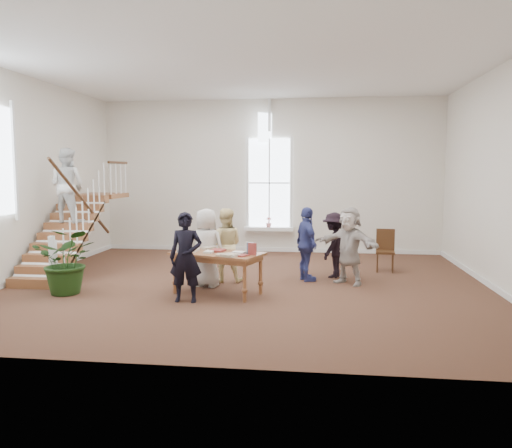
# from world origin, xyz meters

# --- Properties ---
(ground) EXTENTS (10.00, 10.00, 0.00)m
(ground) POSITION_xyz_m (0.00, 0.00, 0.00)
(ground) COLOR #43251A
(ground) RESTS_ON ground
(room_shell) EXTENTS (10.49, 10.00, 10.00)m
(room_shell) POSITION_xyz_m (-0.00, 4.39, 0.40)
(room_shell) COLOR silver
(room_shell) RESTS_ON ground
(staircase) EXTENTS (1.10, 4.10, 2.92)m
(staircase) POSITION_xyz_m (-4.34, 0.75, 1.62)
(staircase) COLOR brown
(staircase) RESTS_ON ground
(library_table) EXTENTS (1.94, 1.40, 0.88)m
(library_table) POSITION_xyz_m (-0.52, -0.86, 0.74)
(library_table) COLOR brown
(library_table) RESTS_ON ground
(police_officer) EXTENTS (0.62, 0.42, 1.65)m
(police_officer) POSITION_xyz_m (-0.95, -1.50, 0.83)
(police_officer) COLOR black
(police_officer) RESTS_ON ground
(elderly_woman) EXTENTS (0.88, 0.67, 1.63)m
(elderly_woman) POSITION_xyz_m (-0.85, -0.25, 0.81)
(elderly_woman) COLOR silver
(elderly_woman) RESTS_ON ground
(person_yellow) EXTENTS (0.83, 0.67, 1.60)m
(person_yellow) POSITION_xyz_m (-0.55, 0.25, 0.80)
(person_yellow) COLOR #F9E09C
(person_yellow) RESTS_ON ground
(woman_cluster_a) EXTENTS (0.74, 1.03, 1.62)m
(woman_cluster_a) POSITION_xyz_m (1.20, 0.55, 0.81)
(woman_cluster_a) COLOR #373F84
(woman_cluster_a) RESTS_ON ground
(woman_cluster_b) EXTENTS (0.84, 1.08, 1.47)m
(woman_cluster_b) POSITION_xyz_m (1.80, 1.00, 0.74)
(woman_cluster_b) COLOR black
(woman_cluster_b) RESTS_ON ground
(woman_cluster_c) EXTENTS (1.53, 1.29, 1.65)m
(woman_cluster_c) POSITION_xyz_m (2.10, 0.35, 0.83)
(woman_cluster_c) COLOR beige
(woman_cluster_c) RESTS_ON ground
(floor_plant) EXTENTS (1.31, 1.18, 1.30)m
(floor_plant) POSITION_xyz_m (-3.40, -1.20, 0.65)
(floor_plant) COLOR #193611
(floor_plant) RESTS_ON ground
(side_chair) EXTENTS (0.48, 0.48, 1.01)m
(side_chair) POSITION_xyz_m (3.05, 1.88, 0.56)
(side_chair) COLOR black
(side_chair) RESTS_ON ground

